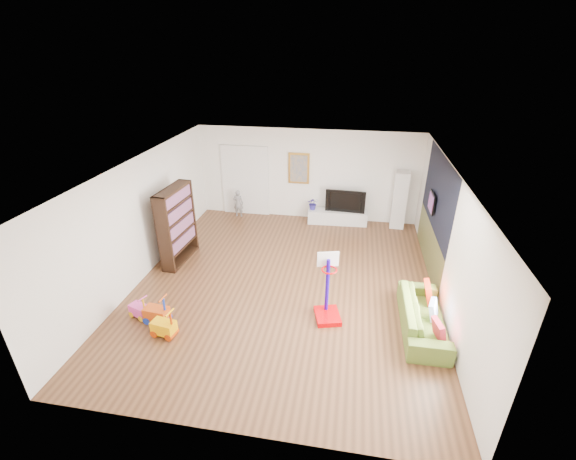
% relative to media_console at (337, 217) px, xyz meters
% --- Properties ---
extents(floor, '(6.50, 7.50, 0.00)m').
position_rel_media_console_xyz_m(floor, '(-0.97, -3.44, -0.20)').
color(floor, brown).
rests_on(floor, ground).
extents(ceiling, '(6.50, 7.50, 0.00)m').
position_rel_media_console_xyz_m(ceiling, '(-0.97, -3.44, 2.50)').
color(ceiling, white).
rests_on(ceiling, ground).
extents(wall_back, '(6.50, 0.00, 2.70)m').
position_rel_media_console_xyz_m(wall_back, '(-0.97, 0.31, 1.15)').
color(wall_back, white).
rests_on(wall_back, ground).
extents(wall_front, '(6.50, 0.00, 2.70)m').
position_rel_media_console_xyz_m(wall_front, '(-0.97, -7.19, 1.15)').
color(wall_front, silver).
rests_on(wall_front, ground).
extents(wall_left, '(0.00, 7.50, 2.70)m').
position_rel_media_console_xyz_m(wall_left, '(-4.22, -3.44, 1.15)').
color(wall_left, silver).
rests_on(wall_left, ground).
extents(wall_right, '(0.00, 7.50, 2.70)m').
position_rel_media_console_xyz_m(wall_right, '(2.28, -3.44, 1.15)').
color(wall_right, beige).
rests_on(wall_right, ground).
extents(navy_accent, '(0.01, 3.20, 1.70)m').
position_rel_media_console_xyz_m(navy_accent, '(2.27, -2.04, 1.65)').
color(navy_accent, black).
rests_on(navy_accent, wall_right).
extents(olive_wainscot, '(0.01, 3.20, 1.00)m').
position_rel_media_console_xyz_m(olive_wainscot, '(2.27, -2.04, 0.30)').
color(olive_wainscot, brown).
rests_on(olive_wainscot, wall_right).
extents(doorway, '(1.45, 0.06, 2.10)m').
position_rel_media_console_xyz_m(doorway, '(-2.87, 0.27, 0.85)').
color(doorway, white).
rests_on(doorway, ground).
extents(painting_back, '(0.62, 0.06, 0.92)m').
position_rel_media_console_xyz_m(painting_back, '(-1.22, 0.27, 1.35)').
color(painting_back, gold).
rests_on(painting_back, wall_back).
extents(artwork_right, '(0.04, 0.56, 0.46)m').
position_rel_media_console_xyz_m(artwork_right, '(2.20, -1.84, 1.35)').
color(artwork_right, '#7F3F8C').
rests_on(artwork_right, wall_right).
extents(media_console, '(1.75, 0.52, 0.40)m').
position_rel_media_console_xyz_m(media_console, '(0.00, 0.00, 0.00)').
color(media_console, silver).
rests_on(media_console, ground).
extents(tall_cabinet, '(0.41, 0.41, 1.67)m').
position_rel_media_console_xyz_m(tall_cabinet, '(1.73, 0.05, 0.63)').
color(tall_cabinet, silver).
rests_on(tall_cabinet, ground).
extents(bookshelf, '(0.42, 1.31, 1.88)m').
position_rel_media_console_xyz_m(bookshelf, '(-3.71, -2.82, 0.74)').
color(bookshelf, black).
rests_on(bookshelf, ground).
extents(sofa, '(0.77, 1.96, 0.57)m').
position_rel_media_console_xyz_m(sofa, '(1.85, -4.47, 0.08)').
color(sofa, olive).
rests_on(sofa, ground).
extents(basketball_hoop, '(0.61, 0.68, 1.38)m').
position_rel_media_console_xyz_m(basketball_hoop, '(0.07, -4.48, 0.49)').
color(basketball_hoop, '#D40004').
rests_on(basketball_hoop, ground).
extents(ride_on_yellow, '(0.46, 0.33, 0.57)m').
position_rel_media_console_xyz_m(ride_on_yellow, '(-2.86, -5.48, 0.08)').
color(ride_on_yellow, '#FFB102').
rests_on(ride_on_yellow, ground).
extents(ride_on_orange, '(0.48, 0.32, 0.61)m').
position_rel_media_console_xyz_m(ride_on_orange, '(-3.16, -5.15, 0.10)').
color(ride_on_orange, '#CD4911').
rests_on(ride_on_orange, ground).
extents(ride_on_pink, '(0.43, 0.35, 0.50)m').
position_rel_media_console_xyz_m(ride_on_pink, '(-3.58, -5.06, 0.05)').
color(ride_on_pink, '#DB3CA0').
rests_on(ride_on_pink, ground).
extents(child, '(0.32, 0.21, 0.85)m').
position_rel_media_console_xyz_m(child, '(-3.05, -0.01, 0.22)').
color(child, gray).
rests_on(child, ground).
extents(tv, '(1.16, 0.21, 0.66)m').
position_rel_media_console_xyz_m(tv, '(0.21, 0.05, 0.53)').
color(tv, black).
rests_on(tv, media_console).
extents(vase_plant, '(0.35, 0.31, 0.37)m').
position_rel_media_console_xyz_m(vase_plant, '(-0.73, -0.02, 0.39)').
color(vase_plant, navy).
rests_on(vase_plant, media_console).
extents(pillow_left, '(0.18, 0.37, 0.36)m').
position_rel_media_console_xyz_m(pillow_left, '(2.00, -5.03, 0.25)').
color(pillow_left, '#AF2134').
rests_on(pillow_left, sofa).
extents(pillow_center, '(0.19, 0.36, 0.35)m').
position_rel_media_console_xyz_m(pillow_center, '(2.00, -4.47, 0.25)').
color(pillow_center, silver).
rests_on(pillow_center, sofa).
extents(pillow_right, '(0.12, 0.41, 0.41)m').
position_rel_media_console_xyz_m(pillow_right, '(2.00, -3.91, 0.25)').
color(pillow_right, red).
rests_on(pillow_right, sofa).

